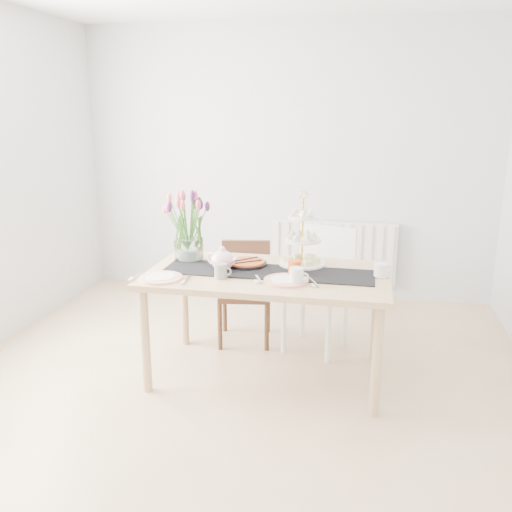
% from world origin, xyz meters
% --- Properties ---
extents(room_shell, '(4.50, 4.50, 4.50)m').
position_xyz_m(room_shell, '(0.00, 0.00, 1.30)').
color(room_shell, tan).
rests_on(room_shell, ground).
extents(radiator, '(1.20, 0.08, 0.60)m').
position_xyz_m(radiator, '(0.50, 2.19, 0.45)').
color(radiator, white).
rests_on(radiator, room_shell).
extents(dining_table, '(1.60, 0.90, 0.75)m').
position_xyz_m(dining_table, '(0.18, 0.42, 0.67)').
color(dining_table, tan).
rests_on(dining_table, ground).
extents(chair_brown, '(0.45, 0.45, 0.79)m').
position_xyz_m(chair_brown, '(-0.12, 1.03, 0.45)').
color(chair_brown, '#3C2415').
rests_on(chair_brown, ground).
extents(chair_white, '(0.58, 0.58, 0.93)m').
position_xyz_m(chair_white, '(0.48, 1.01, 0.55)').
color(chair_white, white).
rests_on(chair_white, ground).
extents(table_runner, '(1.40, 0.35, 0.01)m').
position_xyz_m(table_runner, '(0.18, 0.42, 0.75)').
color(table_runner, black).
rests_on(table_runner, dining_table).
extents(tulip_vase, '(0.60, 0.60, 0.51)m').
position_xyz_m(tulip_vase, '(-0.43, 0.60, 1.08)').
color(tulip_vase, silver).
rests_on(tulip_vase, dining_table).
extents(cake_stand, '(0.32, 0.32, 0.47)m').
position_xyz_m(cake_stand, '(0.38, 0.63, 0.88)').
color(cake_stand, gold).
rests_on(cake_stand, dining_table).
extents(teapot, '(0.30, 0.28, 0.16)m').
position_xyz_m(teapot, '(-0.13, 0.38, 0.83)').
color(teapot, white).
rests_on(teapot, dining_table).
extents(cream_jug, '(0.11, 0.11, 0.09)m').
position_xyz_m(cream_jug, '(0.91, 0.47, 0.80)').
color(cream_jug, silver).
rests_on(cream_jug, dining_table).
extents(tart_tin, '(0.29, 0.29, 0.03)m').
position_xyz_m(tart_tin, '(0.00, 0.54, 0.77)').
color(tart_tin, black).
rests_on(tart_tin, dining_table).
extents(mug_grey, '(0.09, 0.09, 0.10)m').
position_xyz_m(mug_grey, '(-0.09, 0.23, 0.80)').
color(mug_grey, gray).
rests_on(mug_grey, dining_table).
extents(mug_white, '(0.10, 0.10, 0.11)m').
position_xyz_m(mug_white, '(0.40, 0.20, 0.80)').
color(mug_white, silver).
rests_on(mug_white, dining_table).
extents(mug_orange, '(0.11, 0.11, 0.10)m').
position_xyz_m(mug_orange, '(0.36, 0.39, 0.80)').
color(mug_orange, '#D14F17').
rests_on(mug_orange, dining_table).
extents(plate_left, '(0.29, 0.29, 0.01)m').
position_xyz_m(plate_left, '(-0.47, 0.14, 0.76)').
color(plate_left, white).
rests_on(plate_left, dining_table).
extents(plate_right, '(0.38, 0.38, 0.01)m').
position_xyz_m(plate_right, '(0.33, 0.25, 0.76)').
color(plate_right, silver).
rests_on(plate_right, dining_table).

